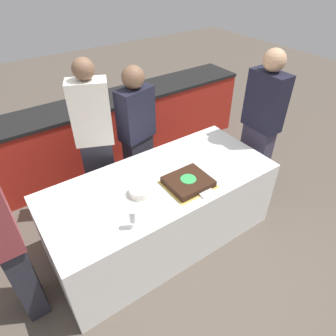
{
  "coord_description": "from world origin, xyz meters",
  "views": [
    {
      "loc": [
        -1.14,
        -1.76,
        2.49
      ],
      "look_at": [
        0.08,
        0.0,
        0.86
      ],
      "focal_mm": 32.0,
      "sensor_mm": 36.0,
      "label": 1
    }
  ],
  "objects_px": {
    "person_cutting_cake": "(137,136)",
    "person_standing_back": "(96,143)",
    "person_seated_right": "(260,127)",
    "person_seated_left": "(5,239)",
    "wine_glass": "(133,217)",
    "plate_stack": "(141,191)",
    "cake": "(188,182)"
  },
  "relations": [
    {
      "from": "plate_stack",
      "to": "person_cutting_cake",
      "type": "relative_size",
      "value": 0.13
    },
    {
      "from": "wine_glass",
      "to": "person_seated_left",
      "type": "bearing_deg",
      "value": 156.69
    },
    {
      "from": "cake",
      "to": "person_cutting_cake",
      "type": "relative_size",
      "value": 0.26
    },
    {
      "from": "person_seated_right",
      "to": "person_cutting_cake",
      "type": "bearing_deg",
      "value": -121.55
    },
    {
      "from": "wine_glass",
      "to": "person_cutting_cake",
      "type": "distance_m",
      "value": 1.23
    },
    {
      "from": "person_cutting_cake",
      "to": "wine_glass",
      "type": "bearing_deg",
      "value": 44.99
    },
    {
      "from": "wine_glass",
      "to": "person_cutting_cake",
      "type": "height_order",
      "value": "person_cutting_cake"
    },
    {
      "from": "person_seated_left",
      "to": "wine_glass",
      "type": "bearing_deg",
      "value": -113.31
    },
    {
      "from": "person_seated_right",
      "to": "person_standing_back",
      "type": "distance_m",
      "value": 1.74
    },
    {
      "from": "person_cutting_cake",
      "to": "person_standing_back",
      "type": "distance_m",
      "value": 0.47
    },
    {
      "from": "person_seated_left",
      "to": "plate_stack",
      "type": "bearing_deg",
      "value": -93.33
    },
    {
      "from": "cake",
      "to": "plate_stack",
      "type": "distance_m",
      "value": 0.43
    },
    {
      "from": "person_cutting_cake",
      "to": "plate_stack",
      "type": "bearing_deg",
      "value": 48.24
    },
    {
      "from": "person_seated_right",
      "to": "person_standing_back",
      "type": "relative_size",
      "value": 0.99
    },
    {
      "from": "person_standing_back",
      "to": "person_seated_right",
      "type": "bearing_deg",
      "value": 179.82
    },
    {
      "from": "person_cutting_cake",
      "to": "person_seated_right",
      "type": "distance_m",
      "value": 1.33
    },
    {
      "from": "plate_stack",
      "to": "wine_glass",
      "type": "bearing_deg",
      "value": -129.08
    },
    {
      "from": "person_seated_right",
      "to": "cake",
      "type": "bearing_deg",
      "value": -80.29
    },
    {
      "from": "wine_glass",
      "to": "person_seated_right",
      "type": "xyz_separation_m",
      "value": [
        1.78,
        0.35,
        0.02
      ]
    },
    {
      "from": "person_cutting_cake",
      "to": "person_seated_right",
      "type": "height_order",
      "value": "person_seated_right"
    },
    {
      "from": "cake",
      "to": "person_seated_left",
      "type": "xyz_separation_m",
      "value": [
        -1.46,
        0.19,
        0.05
      ]
    },
    {
      "from": "wine_glass",
      "to": "person_cutting_cake",
      "type": "xyz_separation_m",
      "value": [
        0.65,
        1.05,
        -0.04
      ]
    },
    {
      "from": "person_cutting_cake",
      "to": "person_seated_right",
      "type": "relative_size",
      "value": 0.92
    },
    {
      "from": "person_seated_left",
      "to": "person_standing_back",
      "type": "distance_m",
      "value": 1.22
    },
    {
      "from": "person_seated_left",
      "to": "person_seated_right",
      "type": "bearing_deg",
      "value": -90.0
    },
    {
      "from": "plate_stack",
      "to": "wine_glass",
      "type": "distance_m",
      "value": 0.38
    },
    {
      "from": "cake",
      "to": "wine_glass",
      "type": "relative_size",
      "value": 2.42
    },
    {
      "from": "cake",
      "to": "person_seated_left",
      "type": "distance_m",
      "value": 1.48
    },
    {
      "from": "cake",
      "to": "plate_stack",
      "type": "relative_size",
      "value": 2.07
    },
    {
      "from": "person_seated_right",
      "to": "wine_glass",
      "type": "bearing_deg",
      "value": -78.78
    },
    {
      "from": "wine_glass",
      "to": "cake",
      "type": "bearing_deg",
      "value": 13.83
    },
    {
      "from": "wine_glass",
      "to": "person_cutting_cake",
      "type": "relative_size",
      "value": 0.11
    }
  ]
}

